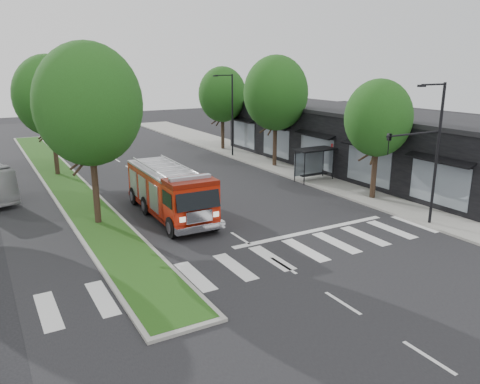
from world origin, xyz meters
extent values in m
plane|color=black|center=(0.00, 0.00, 0.00)|extent=(140.00, 140.00, 0.00)
cube|color=gray|center=(12.50, 10.00, 0.07)|extent=(5.00, 80.00, 0.15)
cube|color=gray|center=(-6.00, 18.00, 0.07)|extent=(3.00, 50.00, 0.14)
cube|color=#264313|center=(-6.00, 18.00, 0.14)|extent=(2.60, 49.50, 0.02)
cube|color=black|center=(17.00, 10.00, 2.50)|extent=(8.00, 30.00, 5.00)
cylinder|color=black|center=(9.80, 7.40, 1.25)|extent=(0.08, 0.08, 2.50)
cylinder|color=black|center=(12.60, 7.40, 1.25)|extent=(0.08, 0.08, 2.50)
cylinder|color=black|center=(9.80, 8.60, 1.25)|extent=(0.08, 0.08, 2.50)
cylinder|color=black|center=(12.60, 8.60, 1.25)|extent=(0.08, 0.08, 2.50)
cube|color=black|center=(11.20, 8.00, 2.55)|extent=(3.20, 1.60, 0.12)
cube|color=#8C99A5|center=(11.20, 8.70, 1.30)|extent=(2.80, 0.04, 1.80)
cube|color=black|center=(11.20, 8.00, 0.55)|extent=(2.40, 0.40, 0.08)
cylinder|color=black|center=(11.50, 2.00, 1.87)|extent=(0.36, 0.36, 3.74)
ellipsoid|color=#1B3A10|center=(11.50, 2.00, 5.53)|extent=(4.40, 4.40, 5.06)
cylinder|color=black|center=(11.50, 14.00, 2.20)|extent=(0.36, 0.36, 4.40)
ellipsoid|color=#1B3A10|center=(11.50, 14.00, 6.50)|extent=(5.60, 5.60, 6.44)
cylinder|color=black|center=(11.50, 24.00, 1.98)|extent=(0.36, 0.36, 3.96)
ellipsoid|color=#1B3A10|center=(11.50, 24.00, 5.85)|extent=(5.00, 5.00, 5.75)
cylinder|color=black|center=(-6.00, 6.00, 2.31)|extent=(0.36, 0.36, 4.62)
ellipsoid|color=#1B3A10|center=(-6.00, 6.00, 6.83)|extent=(5.80, 5.80, 6.67)
cylinder|color=black|center=(-6.00, 20.00, 2.20)|extent=(0.36, 0.36, 4.40)
ellipsoid|color=#1B3A10|center=(-6.00, 20.00, 6.50)|extent=(5.60, 5.60, 6.44)
cylinder|color=black|center=(10.50, -3.50, 4.00)|extent=(0.16, 0.16, 8.00)
cylinder|color=black|center=(9.60, -3.50, 7.90)|extent=(1.80, 0.10, 0.10)
cube|color=black|center=(8.70, -3.50, 7.85)|extent=(0.45, 0.20, 0.12)
cylinder|color=black|center=(8.50, -3.50, 5.40)|extent=(4.00, 0.10, 0.10)
imported|color=black|center=(6.70, -3.50, 5.00)|extent=(0.18, 0.22, 1.10)
cylinder|color=black|center=(10.50, 20.00, 4.00)|extent=(0.16, 0.16, 8.00)
cylinder|color=black|center=(9.60, 20.00, 7.90)|extent=(1.80, 0.10, 0.10)
cube|color=black|center=(8.70, 20.00, 7.85)|extent=(0.45, 0.20, 0.12)
cube|color=#661005|center=(-1.79, 5.45, 0.53)|extent=(2.81, 8.94, 0.26)
cube|color=#9D1908|center=(-1.78, 6.30, 1.64)|extent=(2.77, 6.82, 2.12)
cube|color=#9D1908|center=(-1.85, 2.17, 1.64)|extent=(2.68, 1.95, 2.22)
cube|color=#B2B2B7|center=(-1.78, 6.30, 2.75)|extent=(2.77, 6.82, 0.13)
cylinder|color=#B2B2B7|center=(-2.73, 6.31, 2.96)|extent=(0.22, 6.35, 0.11)
cylinder|color=#B2B2B7|center=(-0.83, 6.28, 2.96)|extent=(0.22, 6.35, 0.11)
cube|color=silver|center=(-1.88, 0.95, 0.64)|extent=(2.76, 0.42, 0.37)
cube|color=#8C99A5|center=(-1.85, 2.17, 3.07)|extent=(2.33, 0.41, 0.19)
cylinder|color=black|center=(-3.08, 1.88, 0.58)|extent=(0.39, 1.17, 1.16)
cylinder|color=black|center=(-0.64, 1.83, 0.58)|extent=(0.39, 1.17, 1.16)
cylinder|color=black|center=(-2.99, 6.32, 0.58)|extent=(0.39, 1.17, 1.16)
cylinder|color=black|center=(-0.56, 6.27, 0.58)|extent=(0.39, 1.17, 1.16)
cylinder|color=black|center=(-2.95, 8.86, 0.58)|extent=(0.39, 1.17, 1.16)
cylinder|color=black|center=(-0.51, 8.81, 0.58)|extent=(0.39, 1.17, 1.16)
camera|label=1|loc=(-11.51, -20.19, 8.94)|focal=35.00mm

